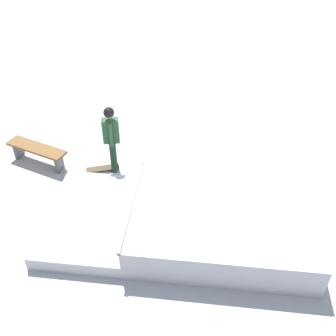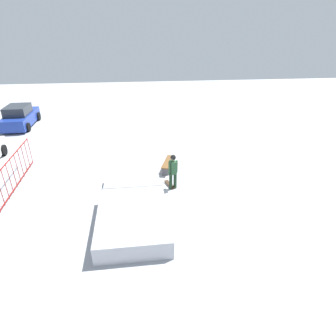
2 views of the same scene
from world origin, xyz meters
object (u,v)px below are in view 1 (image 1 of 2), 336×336
object	(u,v)px
skateboard	(103,168)
park_bench	(37,151)
skate_ramp	(198,222)
skater	(111,135)

from	to	relation	value
skateboard	park_bench	xyz separation A→B (m)	(1.68, -0.12, 0.28)
skateboard	park_bench	size ratio (longest dim) A/B	0.50
skate_ramp	skateboard	xyz separation A→B (m)	(2.45, -1.72, -0.24)
skate_ramp	skater	xyz separation A→B (m)	(2.18, -1.85, 0.69)
skateboard	park_bench	bearing A→B (deg)	-24.23
park_bench	skateboard	bearing A→B (deg)	175.77
skate_ramp	skateboard	world-z (taller)	skate_ramp
skater	park_bench	world-z (taller)	skater
park_bench	skater	bearing A→B (deg)	-179.78
skate_ramp	park_bench	distance (m)	4.52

